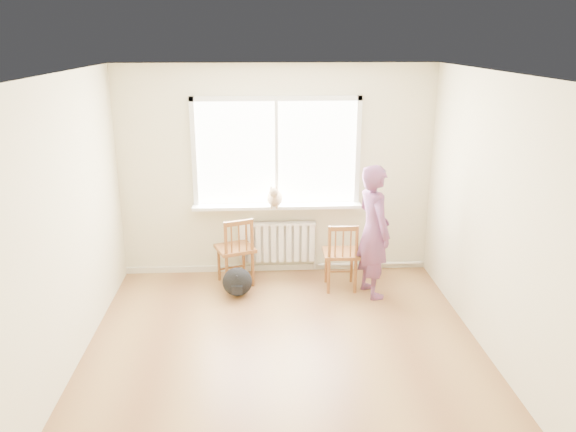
{
  "coord_description": "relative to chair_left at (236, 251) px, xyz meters",
  "views": [
    {
      "loc": [
        -0.24,
        -4.73,
        3.01
      ],
      "look_at": [
        0.09,
        1.2,
        1.1
      ],
      "focal_mm": 35.0,
      "sensor_mm": 36.0,
      "label": 1
    }
  ],
  "objects": [
    {
      "name": "heating_pipe",
      "position": [
        1.77,
        0.39,
        -0.37
      ],
      "size": [
        1.4,
        0.04,
        0.04
      ],
      "primitive_type": "cylinder",
      "rotation": [
        0.0,
        1.57,
        0.0
      ],
      "color": "silver",
      "rests_on": "back_wall"
    },
    {
      "name": "baseboard",
      "position": [
        0.52,
        0.43,
        -0.41
      ],
      "size": [
        4.0,
        0.03,
        0.08
      ],
      "primitive_type": "cube",
      "color": "beige",
      "rests_on": "ground"
    },
    {
      "name": "radiator",
      "position": [
        0.52,
        0.36,
        -0.01
      ],
      "size": [
        1.0,
        0.12,
        0.55
      ],
      "color": "white",
      "rests_on": "back_wall"
    },
    {
      "name": "chair_right",
      "position": [
        1.29,
        -0.2,
        -0.01
      ],
      "size": [
        0.44,
        0.42,
        0.87
      ],
      "rotation": [
        0.0,
        0.0,
        3.12
      ],
      "color": "#9A562C",
      "rests_on": "floor"
    },
    {
      "name": "chair_left",
      "position": [
        0.0,
        0.0,
        0.0
      ],
      "size": [
        0.56,
        0.55,
        0.89
      ],
      "rotation": [
        0.0,
        0.0,
        3.5
      ],
      "color": "#9A562C",
      "rests_on": "floor"
    },
    {
      "name": "person",
      "position": [
        1.64,
        -0.35,
        0.35
      ],
      "size": [
        0.54,
        0.67,
        1.61
      ],
      "primitive_type": "imported",
      "rotation": [
        0.0,
        0.0,
        1.86
      ],
      "color": "#C74251",
      "rests_on": "floor"
    },
    {
      "name": "back_wall",
      "position": [
        0.52,
        0.45,
        0.9
      ],
      "size": [
        4.0,
        0.01,
        2.7
      ],
      "primitive_type": "cube",
      "color": "beige",
      "rests_on": "ground"
    },
    {
      "name": "ceiling",
      "position": [
        0.52,
        -1.8,
        2.25
      ],
      "size": [
        4.5,
        4.5,
        0.0
      ],
      "primitive_type": "plane",
      "rotation": [
        3.14,
        0.0,
        0.0
      ],
      "color": "white",
      "rests_on": "back_wall"
    },
    {
      "name": "backpack",
      "position": [
        0.01,
        -0.31,
        -0.27
      ],
      "size": [
        0.43,
        0.38,
        0.36
      ],
      "primitive_type": "ellipsoid",
      "rotation": [
        0.0,
        0.0,
        0.39
      ],
      "color": "black",
      "rests_on": "floor"
    },
    {
      "name": "window",
      "position": [
        0.52,
        0.42,
        1.21
      ],
      "size": [
        2.12,
        0.05,
        1.42
      ],
      "color": "white",
      "rests_on": "back_wall"
    },
    {
      "name": "windowsill",
      "position": [
        0.52,
        0.34,
        0.48
      ],
      "size": [
        2.15,
        0.22,
        0.04
      ],
      "primitive_type": "cube",
      "color": "white",
      "rests_on": "back_wall"
    },
    {
      "name": "floor",
      "position": [
        0.52,
        -1.8,
        -0.45
      ],
      "size": [
        4.5,
        4.5,
        0.0
      ],
      "primitive_type": "plane",
      "color": "#9A6F3F",
      "rests_on": "ground"
    },
    {
      "name": "cat",
      "position": [
        0.49,
        0.25,
        0.62
      ],
      "size": [
        0.23,
        0.46,
        0.31
      ],
      "rotation": [
        0.0,
        0.0,
        -0.09
      ],
      "color": "beige",
      "rests_on": "windowsill"
    }
  ]
}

